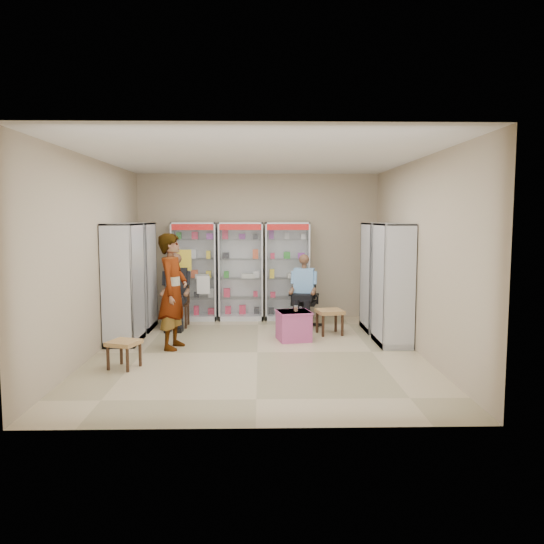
{
  "coord_description": "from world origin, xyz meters",
  "views": [
    {
      "loc": [
        0.05,
        -8.11,
        2.1
      ],
      "look_at": [
        0.24,
        0.7,
        1.19
      ],
      "focal_mm": 35.0,
      "sensor_mm": 36.0,
      "label": 1
    }
  ],
  "objects_px": {
    "wooden_chair": "(177,303)",
    "standing_man": "(173,291)",
    "pink_trunk": "(294,326)",
    "woven_stool_b": "(124,354)",
    "woven_stool_a": "(330,322)",
    "cabinet_back_left": "(195,271)",
    "cabinet_back_right": "(287,271)",
    "office_chair": "(304,300)",
    "cabinet_left_far": "(139,276)",
    "seated_shopkeeper": "(304,293)",
    "cabinet_left_near": "(124,284)",
    "cabinet_right_near": "(393,284)",
    "cabinet_right_far": "(378,277)",
    "cabinet_back_mid": "(241,271)"
  },
  "relations": [
    {
      "from": "cabinet_back_mid",
      "to": "seated_shopkeeper",
      "type": "bearing_deg",
      "value": -32.65
    },
    {
      "from": "cabinet_right_far",
      "to": "cabinet_left_far",
      "type": "relative_size",
      "value": 1.0
    },
    {
      "from": "cabinet_back_mid",
      "to": "woven_stool_a",
      "type": "xyz_separation_m",
      "value": [
        1.64,
        -1.46,
        -0.78
      ]
    },
    {
      "from": "cabinet_left_far",
      "to": "seated_shopkeeper",
      "type": "xyz_separation_m",
      "value": [
        3.12,
        0.14,
        -0.34
      ]
    },
    {
      "from": "cabinet_back_mid",
      "to": "cabinet_left_near",
      "type": "distance_m",
      "value": 2.77
    },
    {
      "from": "cabinet_back_right",
      "to": "office_chair",
      "type": "distance_m",
      "value": 0.93
    },
    {
      "from": "cabinet_right_near",
      "to": "pink_trunk",
      "type": "relative_size",
      "value": 3.81
    },
    {
      "from": "cabinet_left_far",
      "to": "standing_man",
      "type": "distance_m",
      "value": 1.74
    },
    {
      "from": "cabinet_left_near",
      "to": "woven_stool_a",
      "type": "distance_m",
      "value": 3.65
    },
    {
      "from": "cabinet_right_far",
      "to": "woven_stool_a",
      "type": "distance_m",
      "value": 1.26
    },
    {
      "from": "wooden_chair",
      "to": "standing_man",
      "type": "xyz_separation_m",
      "value": [
        0.2,
        -1.7,
        0.45
      ]
    },
    {
      "from": "cabinet_left_near",
      "to": "office_chair",
      "type": "xyz_separation_m",
      "value": [
        3.12,
        1.29,
        -0.48
      ]
    },
    {
      "from": "cabinet_left_near",
      "to": "woven_stool_b",
      "type": "xyz_separation_m",
      "value": [
        0.37,
        -1.53,
        -0.81
      ]
    },
    {
      "from": "cabinet_back_right",
      "to": "seated_shopkeeper",
      "type": "relative_size",
      "value": 1.52
    },
    {
      "from": "cabinet_back_left",
      "to": "woven_stool_a",
      "type": "height_order",
      "value": "cabinet_back_left"
    },
    {
      "from": "cabinet_back_left",
      "to": "wooden_chair",
      "type": "height_order",
      "value": "cabinet_back_left"
    },
    {
      "from": "cabinet_back_left",
      "to": "office_chair",
      "type": "distance_m",
      "value": 2.36
    },
    {
      "from": "cabinet_back_right",
      "to": "office_chair",
      "type": "bearing_deg",
      "value": -68.93
    },
    {
      "from": "cabinet_right_far",
      "to": "woven_stool_b",
      "type": "xyz_separation_m",
      "value": [
        -4.09,
        -2.43,
        -0.81
      ]
    },
    {
      "from": "cabinet_left_far",
      "to": "office_chair",
      "type": "height_order",
      "value": "cabinet_left_far"
    },
    {
      "from": "cabinet_left_near",
      "to": "woven_stool_b",
      "type": "distance_m",
      "value": 1.77
    },
    {
      "from": "woven_stool_b",
      "to": "seated_shopkeeper",
      "type": "bearing_deg",
      "value": 45.25
    },
    {
      "from": "wooden_chair",
      "to": "cabinet_back_left",
      "type": "bearing_deg",
      "value": 71.1
    },
    {
      "from": "cabinet_back_left",
      "to": "seated_shopkeeper",
      "type": "distance_m",
      "value": 2.35
    },
    {
      "from": "wooden_chair",
      "to": "seated_shopkeeper",
      "type": "bearing_deg",
      "value": -1.45
    },
    {
      "from": "cabinet_back_left",
      "to": "cabinet_back_right",
      "type": "relative_size",
      "value": 1.0
    },
    {
      "from": "cabinet_right_near",
      "to": "office_chair",
      "type": "bearing_deg",
      "value": 42.09
    },
    {
      "from": "office_chair",
      "to": "woven_stool_b",
      "type": "xyz_separation_m",
      "value": [
        -2.74,
        -2.82,
        -0.32
      ]
    },
    {
      "from": "office_chair",
      "to": "seated_shopkeeper",
      "type": "height_order",
      "value": "seated_shopkeeper"
    },
    {
      "from": "standing_man",
      "to": "seated_shopkeeper",
      "type": "bearing_deg",
      "value": -43.64
    },
    {
      "from": "cabinet_left_far",
      "to": "cabinet_right_far",
      "type": "bearing_deg",
      "value": 87.43
    },
    {
      "from": "seated_shopkeeper",
      "to": "cabinet_right_far",
      "type": "bearing_deg",
      "value": -1.55
    },
    {
      "from": "cabinet_right_near",
      "to": "standing_man",
      "type": "height_order",
      "value": "cabinet_right_near"
    },
    {
      "from": "woven_stool_b",
      "to": "office_chair",
      "type": "bearing_deg",
      "value": 45.76
    },
    {
      "from": "pink_trunk",
      "to": "woven_stool_b",
      "type": "xyz_separation_m",
      "value": [
        -2.47,
        -1.64,
        -0.06
      ]
    },
    {
      "from": "cabinet_right_near",
      "to": "cabinet_back_left",
      "type": "bearing_deg",
      "value": 57.72
    },
    {
      "from": "woven_stool_b",
      "to": "woven_stool_a",
      "type": "bearing_deg",
      "value": 33.68
    },
    {
      "from": "cabinet_right_far",
      "to": "cabinet_right_near",
      "type": "bearing_deg",
      "value": -180.0
    },
    {
      "from": "cabinet_back_mid",
      "to": "seated_shopkeeper",
      "type": "height_order",
      "value": "cabinet_back_mid"
    },
    {
      "from": "cabinet_right_near",
      "to": "woven_stool_a",
      "type": "bearing_deg",
      "value": 50.42
    },
    {
      "from": "cabinet_left_far",
      "to": "office_chair",
      "type": "relative_size",
      "value": 1.94
    },
    {
      "from": "cabinet_left_near",
      "to": "woven_stool_b",
      "type": "relative_size",
      "value": 5.14
    },
    {
      "from": "cabinet_back_left",
      "to": "cabinet_left_near",
      "type": "distance_m",
      "value": 2.23
    },
    {
      "from": "seated_shopkeeper",
      "to": "pink_trunk",
      "type": "xyz_separation_m",
      "value": [
        -0.27,
        -1.13,
        -0.4
      ]
    },
    {
      "from": "cabinet_right_near",
      "to": "woven_stool_a",
      "type": "distance_m",
      "value": 1.44
    },
    {
      "from": "cabinet_back_mid",
      "to": "cabinet_back_right",
      "type": "distance_m",
      "value": 0.95
    },
    {
      "from": "cabinet_back_left",
      "to": "standing_man",
      "type": "distance_m",
      "value": 2.43
    },
    {
      "from": "standing_man",
      "to": "pink_trunk",
      "type": "bearing_deg",
      "value": -65.29
    },
    {
      "from": "cabinet_left_far",
      "to": "wooden_chair",
      "type": "height_order",
      "value": "cabinet_left_far"
    },
    {
      "from": "cabinet_back_right",
      "to": "standing_man",
      "type": "relative_size",
      "value": 1.08
    }
  ]
}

